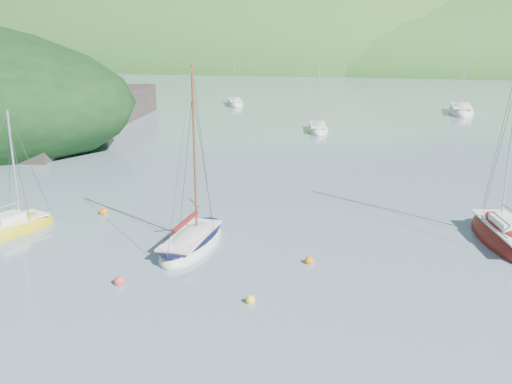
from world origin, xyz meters
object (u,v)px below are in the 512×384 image
(distant_sloop_b, at_px, (461,112))
(sailboat_yellow, at_px, (10,229))
(distant_sloop_a, at_px, (318,130))
(daysailer_white, at_px, (192,242))
(distant_sloop_c, at_px, (235,104))
(sloop_red, at_px, (506,238))

(distant_sloop_b, bearing_deg, sailboat_yellow, -115.51)
(sailboat_yellow, xyz_separation_m, distant_sloop_a, (10.56, 36.47, -0.01))
(sailboat_yellow, distance_m, distant_sloop_a, 37.97)
(daysailer_white, height_order, distant_sloop_a, daysailer_white)
(distant_sloop_c, bearing_deg, distant_sloop_b, -23.66)
(daysailer_white, relative_size, distant_sloop_a, 1.08)
(daysailer_white, distance_m, sailboat_yellow, 10.30)
(sloop_red, relative_size, distant_sloop_c, 1.14)
(sloop_red, relative_size, distant_sloop_b, 0.87)
(daysailer_white, relative_size, sailboat_yellow, 1.34)
(sloop_red, distance_m, distant_sloop_b, 49.63)
(sloop_red, relative_size, sailboat_yellow, 1.52)
(daysailer_white, bearing_deg, sloop_red, 17.14)
(sloop_red, bearing_deg, daysailer_white, -176.59)
(sloop_red, xyz_separation_m, distant_sloop_b, (0.68, 49.63, -0.01))
(distant_sloop_a, distance_m, distant_sloop_b, 24.64)
(sloop_red, bearing_deg, distant_sloop_a, 101.84)
(sloop_red, xyz_separation_m, distant_sloop_a, (-15.18, 30.76, -0.05))
(daysailer_white, distance_m, distant_sloop_a, 35.74)
(distant_sloop_b, bearing_deg, distant_sloop_c, 179.47)
(sloop_red, bearing_deg, distant_sloop_c, 107.27)
(distant_sloop_a, distance_m, distant_sloop_c, 24.73)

